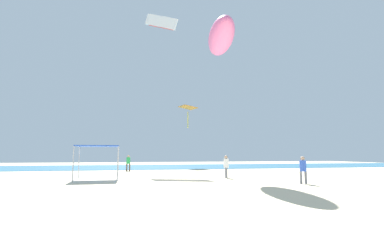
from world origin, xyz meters
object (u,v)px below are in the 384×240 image
person_near_tent (303,168)px  person_leftmost (128,162)px  canopy_tent (98,147)px  kite_diamond_orange (188,108)px  kite_inflatable_pink (221,37)px  kite_parafoil_white (161,22)px  person_central (226,165)px

person_near_tent → person_leftmost: 20.85m
canopy_tent → kite_diamond_orange: (11.59, 20.60, 6.56)m
kite_inflatable_pink → kite_diamond_orange: kite_inflatable_pink is taller
canopy_tent → kite_diamond_orange: size_ratio=0.92×
person_near_tent → kite_parafoil_white: 31.12m
canopy_tent → kite_inflatable_pink: (9.95, -0.20, 9.65)m
person_central → kite_parafoil_white: size_ratio=0.41×
canopy_tent → kite_diamond_orange: bearing=60.6°
kite_inflatable_pink → kite_diamond_orange: bearing=-172.6°
kite_inflatable_pink → kite_parafoil_white: bearing=-157.5°
person_near_tent → person_leftmost: size_ratio=0.96×
kite_parafoil_white → kite_diamond_orange: bearing=76.5°
person_near_tent → kite_inflatable_pink: (-3.33, 6.33, 11.04)m
person_central → kite_diamond_orange: (1.50, 21.30, 7.93)m
person_leftmost → kite_inflatable_pink: size_ratio=0.24×
person_near_tent → person_central: (-3.18, 5.83, 0.03)m
person_near_tent → person_central: person_central is taller
person_central → kite_parafoil_white: bearing=-158.0°
canopy_tent → kite_inflatable_pink: kite_inflatable_pink is taller
canopy_tent → person_near_tent: bearing=-26.2°
person_near_tent → kite_diamond_orange: bearing=-74.9°
person_near_tent → kite_inflatable_pink: size_ratio=0.23×
person_central → kite_inflatable_pink: (-0.14, 0.51, 11.01)m
canopy_tent → person_near_tent: 14.86m
canopy_tent → person_leftmost: bearing=77.4°
person_leftmost → kite_diamond_orange: kite_diamond_orange is taller
person_leftmost → kite_inflatable_pink: bearing=116.4°
person_leftmost → person_central: 14.22m
kite_parafoil_white → kite_inflatable_pink: bearing=-42.1°
canopy_tent → person_central: 10.21m
person_near_tent → person_central: size_ratio=0.97×
person_leftmost → kite_parafoil_white: bearing=-134.9°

